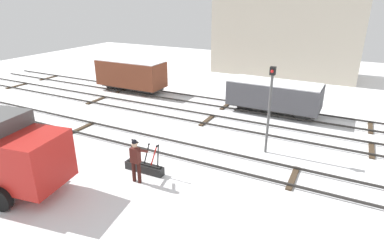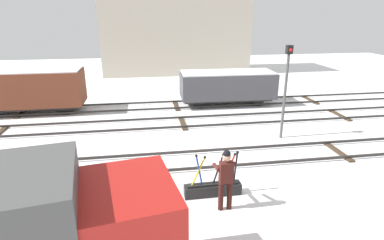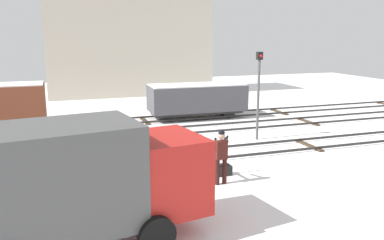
# 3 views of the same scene
# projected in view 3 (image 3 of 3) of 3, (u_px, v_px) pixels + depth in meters

# --- Properties ---
(ground_plane) EXTENTS (60.00, 60.00, 0.00)m
(ground_plane) POSITION_uv_depth(u_px,v_px,m) (185.00, 159.00, 16.53)
(ground_plane) COLOR white
(track_main_line) EXTENTS (44.00, 1.94, 0.18)m
(track_main_line) POSITION_uv_depth(u_px,v_px,m) (185.00, 156.00, 16.50)
(track_main_line) COLOR #2D2B28
(track_main_line) RESTS_ON ground_plane
(track_siding_near) EXTENTS (44.00, 1.94, 0.18)m
(track_siding_near) POSITION_uv_depth(u_px,v_px,m) (159.00, 132.00, 20.55)
(track_siding_near) COLOR #2D2B28
(track_siding_near) RESTS_ON ground_plane
(track_siding_far) EXTENTS (44.00, 1.94, 0.18)m
(track_siding_far) POSITION_uv_depth(u_px,v_px,m) (145.00, 120.00, 23.52)
(track_siding_far) COLOR #2D2B28
(track_siding_far) RESTS_ON ground_plane
(switch_lever_frame) EXTENTS (1.80, 0.38, 1.45)m
(switch_lever_frame) POSITION_uv_depth(u_px,v_px,m) (207.00, 170.00, 14.36)
(switch_lever_frame) COLOR black
(switch_lever_frame) RESTS_ON ground_plane
(rail_worker) EXTENTS (0.54, 0.71, 1.88)m
(rail_worker) POSITION_uv_depth(u_px,v_px,m) (221.00, 153.00, 13.54)
(rail_worker) COLOR #351511
(rail_worker) RESTS_ON ground_plane
(delivery_truck) EXTENTS (5.97, 3.13, 3.00)m
(delivery_truck) POSITION_uv_depth(u_px,v_px,m) (81.00, 179.00, 9.40)
(delivery_truck) COLOR #B21E19
(delivery_truck) RESTS_ON ground_plane
(signal_post) EXTENTS (0.24, 0.32, 4.16)m
(signal_post) POSITION_uv_depth(u_px,v_px,m) (259.00, 87.00, 19.05)
(signal_post) COLOR #4C4C4C
(signal_post) RESTS_ON ground_plane
(apartment_building) EXTENTS (13.51, 5.29, 9.29)m
(apartment_building) POSITION_uv_depth(u_px,v_px,m) (128.00, 38.00, 34.09)
(apartment_building) COLOR beige
(apartment_building) RESTS_ON ground_plane
(freight_car_far_end) EXTENTS (5.74, 2.38, 2.05)m
(freight_car_far_end) POSITION_uv_depth(u_px,v_px,m) (197.00, 98.00, 24.29)
(freight_car_far_end) COLOR #2D2B28
(freight_car_far_end) RESTS_ON ground_plane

